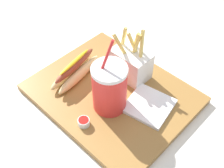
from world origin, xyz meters
The scene contains 7 objects.
ground_plane centered at (0.00, 0.00, -0.01)m, with size 2.40×2.40×0.02m, color silver.
food_tray centered at (0.00, 0.00, 0.01)m, with size 0.43×0.34×0.02m, color olive.
soda_cup centered at (-0.03, 0.04, 0.09)m, with size 0.09×0.09×0.21m.
fries_basket centered at (0.01, -0.08, 0.07)m, with size 0.11×0.07×0.16m.
hot_dog_1 centered at (0.12, 0.03, 0.04)m, with size 0.09×0.19×0.06m.
ketchup_cup_1 centered at (-0.03, 0.13, 0.03)m, with size 0.03×0.03×0.02m.
napkin_stack centered at (-0.11, -0.03, 0.02)m, with size 0.11×0.11×0.01m, color white.
Camera 1 is at (-0.36, 0.37, 0.61)m, focal length 45.37 mm.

